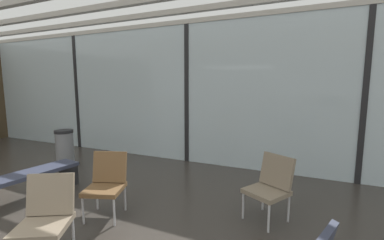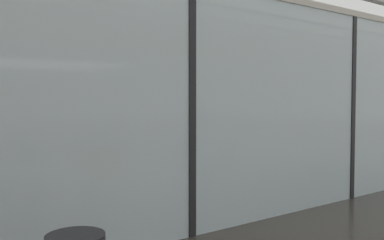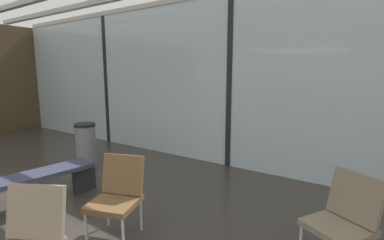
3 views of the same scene
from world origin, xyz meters
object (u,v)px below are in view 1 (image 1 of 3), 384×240
lounge_chair_3 (271,184)px  trash_bin (65,150)px  parked_airplane (218,79)px  lounge_chair_7 (107,180)px  lounge_chair_1 (46,213)px  waiting_bench (29,179)px

lounge_chair_3 → trash_bin: bearing=-155.3°
parked_airplane → lounge_chair_7: parked_airplane is taller
lounge_chair_1 → lounge_chair_3: (2.02, 1.80, 0.00)m
lounge_chair_7 → waiting_bench: bearing=167.9°
lounge_chair_1 → lounge_chair_3: size_ratio=1.00×
lounge_chair_3 → waiting_bench: (-3.51, -1.00, -0.13)m
parked_airplane → trash_bin: bearing=-98.7°
lounge_chair_1 → waiting_bench: (-1.49, 0.81, -0.13)m
parked_airplane → lounge_chair_1: 9.34m
parked_airplane → lounge_chair_1: bearing=-82.3°
parked_airplane → lounge_chair_7: bearing=-82.0°
lounge_chair_3 → trash_bin: size_ratio=1.01×
parked_airplane → waiting_bench: size_ratio=8.59×
lounge_chair_1 → lounge_chair_7: bearing=66.0°
lounge_chair_3 → lounge_chair_7: bearing=-129.7°
lounge_chair_7 → parked_airplane: bearing=78.4°
parked_airplane → trash_bin: size_ratio=16.89×
lounge_chair_7 → lounge_chair_1: bearing=-104.4°
parked_airplane → lounge_chair_1: parked_airplane is taller
lounge_chair_1 → trash_bin: (-2.31, 2.14, -0.06)m
lounge_chair_3 → waiting_bench: lounge_chair_3 is taller
lounge_chair_1 → lounge_chair_7: 0.99m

